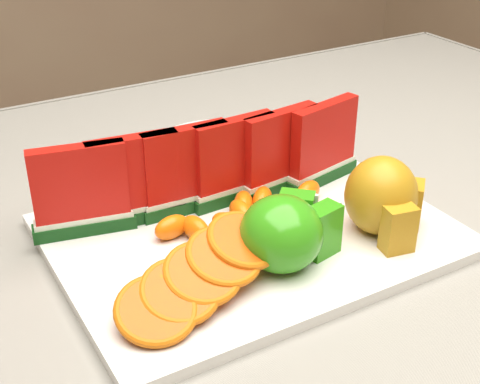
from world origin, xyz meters
TOP-DOWN VIEW (x-y plane):
  - table at (0.00, 0.00)m, footprint 1.40×0.90m
  - tablecloth at (0.00, 0.00)m, footprint 1.53×1.03m
  - platter at (0.03, 0.00)m, footprint 0.40×0.30m
  - apple_cluster at (0.03, -0.06)m, footprint 0.12×0.10m
  - pear_cluster at (0.14, -0.06)m, footprint 0.10×0.10m
  - side_plate at (0.10, 0.21)m, footprint 0.23×0.23m
  - watermelon_row at (0.01, 0.07)m, footprint 0.39×0.07m
  - orange_fan_front at (-0.07, -0.07)m, footprint 0.19×0.12m
  - orange_fan_back at (0.01, 0.13)m, footprint 0.29×0.10m
  - tangerine_segments at (0.03, 0.02)m, footprint 0.21×0.07m

SIDE VIEW (x-z plane):
  - table at x=0.00m, z-range 0.28..1.03m
  - tablecloth at x=0.00m, z-range 0.62..0.82m
  - side_plate at x=0.10m, z-range 0.76..0.77m
  - platter at x=0.03m, z-range 0.76..0.77m
  - tangerine_segments at x=0.03m, z-range 0.77..0.79m
  - orange_fan_back at x=0.01m, z-range 0.77..0.81m
  - orange_fan_front at x=-0.07m, z-range 0.77..0.82m
  - apple_cluster at x=0.03m, z-range 0.77..0.84m
  - pear_cluster at x=0.14m, z-range 0.77..0.85m
  - watermelon_row at x=0.01m, z-range 0.77..0.87m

